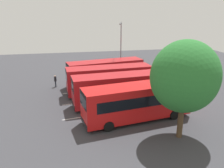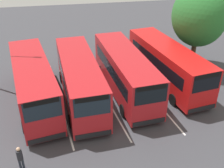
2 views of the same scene
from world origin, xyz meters
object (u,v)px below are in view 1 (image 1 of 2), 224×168
object	(u,v)px
pedestrian	(55,80)
bus_center_right	(120,88)
bus_far_left	(105,72)
bus_center_left	(109,79)
bus_far_right	(137,101)
street_lamp	(121,46)
depot_tree	(185,77)

from	to	relation	value
pedestrian	bus_center_right	bearing A→B (deg)	-63.58
bus_far_left	bus_center_left	bearing A→B (deg)	77.38
bus_far_right	pedestrian	xyz separation A→B (m)	(7.68, -11.24, -0.89)
bus_far_right	bus_center_left	bearing A→B (deg)	-89.67
street_lamp	pedestrian	bearing A→B (deg)	-57.51
bus_center_right	street_lamp	distance (m)	10.83
bus_far_left	street_lamp	distance (m)	5.12
depot_tree	bus_far_right	bearing A→B (deg)	-55.97
bus_center_left	bus_center_right	distance (m)	3.67
bus_far_right	depot_tree	world-z (taller)	depot_tree
street_lamp	depot_tree	size ratio (longest dim) A/B	1.04
bus_center_right	street_lamp	world-z (taller)	street_lamp
bus_center_right	bus_center_left	bearing A→B (deg)	-86.60
bus_center_right	street_lamp	size ratio (longest dim) A/B	1.27
bus_center_right	street_lamp	xyz separation A→B (m)	(-2.46, -10.16, 2.84)
bus_far_right	street_lamp	size ratio (longest dim) A/B	1.28
bus_far_left	bus_far_right	distance (m)	10.83
bus_far_left	bus_far_right	xyz separation A→B (m)	(-1.08, 10.78, 0.00)
bus_center_left	street_lamp	distance (m)	7.72
bus_far_left	bus_center_left	xyz separation A→B (m)	(0.14, 3.37, 0.00)
street_lamp	bus_center_right	bearing A→B (deg)	2.95
bus_center_right	street_lamp	bearing A→B (deg)	-108.47
bus_center_right	bus_far_right	distance (m)	3.84
bus_far_right	street_lamp	distance (m)	14.33
bus_far_left	depot_tree	bearing A→B (deg)	93.46
bus_far_left	bus_far_right	bearing A→B (deg)	85.46
bus_center_left	bus_center_right	xyz separation A→B (m)	(-0.53, 3.63, 0.00)
bus_center_right	pedestrian	size ratio (longest dim) A/B	6.42
bus_far_right	pedestrian	bearing A→B (deg)	-64.69
bus_far_right	depot_tree	distance (m)	5.39
bus_far_left	pedestrian	distance (m)	6.67
bus_far_left	bus_far_right	size ratio (longest dim) A/B	1.00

